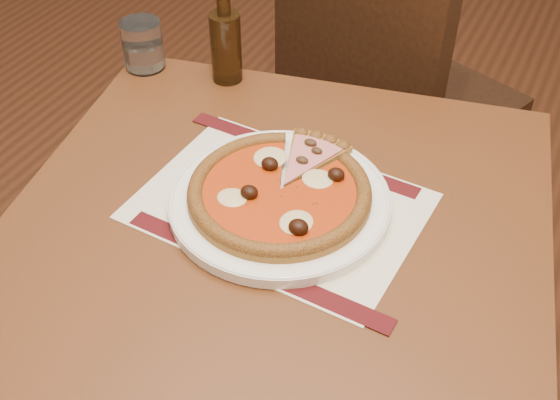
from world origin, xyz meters
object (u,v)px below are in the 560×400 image
Objects in this scene: pizza at (279,191)px; water_glass at (143,45)px; plate at (279,201)px; chair_far at (382,88)px; bottle at (226,43)px; table at (274,269)px.

pizza is 2.93× the size of water_glass.
chair_far is at bearing 94.93° from plate.
chair_far is 0.60m from water_glass.
water_glass is at bearing 70.90° from chair_far.
chair_far is at bearing 50.02° from water_glass.
plate is at bearing -30.94° from water_glass.
table is at bearing -50.91° from bottle.
pizza is (-0.00, 0.00, 0.02)m from plate.
pizza is at bearing 101.45° from plate.
plate is at bearing -78.55° from pizza.
plate is at bearing -48.48° from bottle.
plate is 0.38m from bottle.
bottle is (-0.25, 0.28, 0.06)m from plate.
chair_far reaches higher than water_glass.
bottle is (0.17, 0.03, 0.03)m from water_glass.
chair_far is at bearing 94.93° from pizza.
table is 0.53m from water_glass.
bottle is (-0.25, 0.28, 0.04)m from pizza.
chair_far is 0.51m from bottle.
water_glass is 0.17m from bottle.
water_glass is (-0.41, 0.25, 0.04)m from plate.
pizza is at bearing 115.80° from chair_far.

